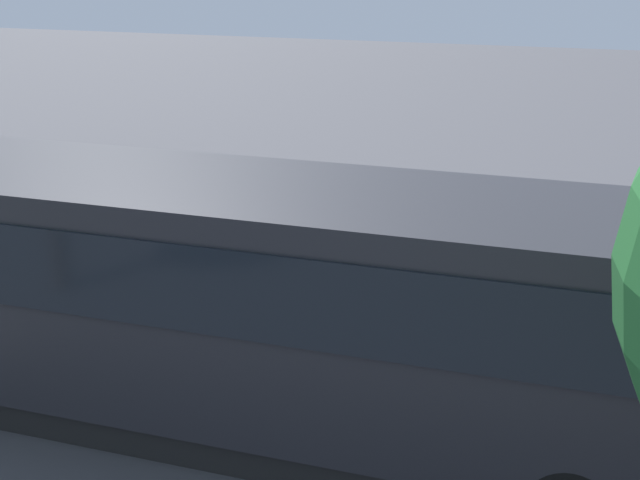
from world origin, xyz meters
The scene contains 13 objects.
ground_plane centered at (0.00, 0.00, 0.00)m, with size 80.00×80.00×0.00m, color #424247.
tour_bus centered at (0.30, 4.21, 1.65)m, with size 11.43×2.68×3.25m.
spectator_far_left centered at (-1.65, 1.52, 1.08)m, with size 0.57×0.39×1.80m.
spectator_left centered at (-0.70, 1.78, 1.06)m, with size 0.58×0.37×1.77m.
spectator_centre centered at (0.24, 1.37, 1.00)m, with size 0.58×0.34×1.69m.
spectator_right centered at (1.23, 1.65, 1.01)m, with size 0.57×0.32×1.70m.
spectator_far_right centered at (2.16, 1.70, 1.03)m, with size 0.57×0.39×1.74m.
parked_motorcycle_silver centered at (0.66, 2.17, 0.48)m, with size 2.05×0.58×0.99m.
stunt_motorcycle centered at (2.10, -1.67, 0.61)m, with size 2.05×0.64×1.23m.
traffic_cone centered at (0.34, -0.85, 0.30)m, with size 0.34×0.34×0.63m.
bay_line_a centered at (-3.60, -0.23, 0.00)m, with size 0.17×3.61×0.01m.
bay_line_b centered at (-0.80, -0.23, 0.00)m, with size 0.18×3.85×0.01m.
bay_line_c centered at (2.00, -0.23, 0.00)m, with size 0.18×4.06×0.01m.
Camera 1 is at (-3.38, 12.54, 5.87)m, focal length 45.06 mm.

